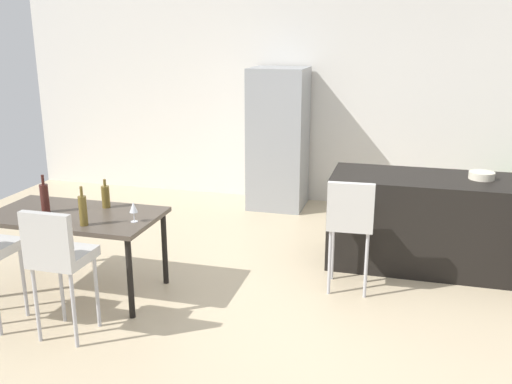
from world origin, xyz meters
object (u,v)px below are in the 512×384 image
at_px(dining_chair_far, 58,254).
at_px(refrigerator, 278,139).
at_px(wine_glass_left, 133,208).
at_px(kitchen_island, 436,223).
at_px(bar_chair_left, 350,218).
at_px(wine_bottle_inner, 106,196).
at_px(wine_bottle_near, 45,198).
at_px(dining_table, 75,221).
at_px(fruit_bowl, 482,175).
at_px(wine_bottle_corner, 83,210).

distance_m(dining_chair_far, refrigerator, 3.84).
height_order(dining_chair_far, wine_glass_left, dining_chair_far).
bearing_deg(kitchen_island, bar_chair_left, -134.15).
distance_m(kitchen_island, wine_bottle_inner, 3.19).
relative_size(kitchen_island, wine_glass_left, 11.89).
distance_m(wine_bottle_near, wine_glass_left, 0.88).
height_order(dining_table, fruit_bowl, fruit_bowl).
bearing_deg(dining_chair_far, refrigerator, 77.62).
relative_size(dining_chair_far, wine_bottle_near, 3.07).
distance_m(dining_table, wine_bottle_inner, 0.34).
bearing_deg(wine_bottle_corner, wine_bottle_near, 156.93).
relative_size(dining_table, refrigerator, 0.81).
bearing_deg(dining_chair_far, wine_bottle_inner, 98.80).
relative_size(bar_chair_left, wine_bottle_inner, 3.95).
relative_size(wine_bottle_corner, wine_bottle_near, 0.98).
distance_m(bar_chair_left, dining_table, 2.43).
xyz_separation_m(bar_chair_left, wine_bottle_near, (-2.62, -0.66, 0.18)).
bearing_deg(wine_bottle_inner, bar_chair_left, 10.17).
height_order(wine_bottle_inner, fruit_bowl, wine_bottle_inner).
height_order(wine_bottle_corner, fruit_bowl, wine_bottle_corner).
xyz_separation_m(bar_chair_left, wine_bottle_inner, (-2.17, -0.39, 0.15)).
bearing_deg(wine_bottle_inner, refrigerator, 70.46).
xyz_separation_m(wine_bottle_corner, refrigerator, (0.91, 3.24, 0.05)).
bearing_deg(wine_bottle_near, fruit_bowl, 21.79).
relative_size(kitchen_island, dining_table, 1.39).
bearing_deg(dining_chair_far, bar_chair_left, 34.46).
bearing_deg(dining_table, wine_glass_left, -6.13).
xyz_separation_m(bar_chair_left, refrigerator, (-1.20, 2.36, 0.22)).
distance_m(wine_bottle_inner, fruit_bowl, 3.55).
height_order(refrigerator, fruit_bowl, refrigerator).
xyz_separation_m(wine_bottle_inner, wine_glass_left, (0.43, -0.30, 0.02)).
bearing_deg(refrigerator, kitchen_island, -38.61).
height_order(bar_chair_left, wine_bottle_corner, wine_bottle_corner).
bearing_deg(bar_chair_left, wine_bottle_inner, -169.83).
xyz_separation_m(bar_chair_left, fruit_bowl, (1.15, 0.85, 0.26)).
bearing_deg(kitchen_island, refrigerator, 141.39).
height_order(wine_bottle_near, refrigerator, refrigerator).
xyz_separation_m(dining_chair_far, wine_bottle_corner, (-0.09, 0.51, 0.17)).
bearing_deg(kitchen_island, wine_bottle_corner, -149.86).
xyz_separation_m(bar_chair_left, wine_bottle_corner, (-2.10, -0.88, 0.17)).
bearing_deg(refrigerator, bar_chair_left, -63.15).
bearing_deg(dining_chair_far, kitchen_island, 38.00).
height_order(dining_table, wine_bottle_near, wine_bottle_near).
distance_m(wine_glass_left, refrigerator, 3.10).
bearing_deg(wine_glass_left, wine_bottle_inner, 145.32).
relative_size(wine_bottle_inner, fruit_bowl, 1.11).
relative_size(bar_chair_left, refrigerator, 0.57).
bearing_deg(wine_bottle_corner, dining_chair_far, -80.54).
height_order(dining_chair_far, refrigerator, refrigerator).
distance_m(wine_bottle_corner, refrigerator, 3.36).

